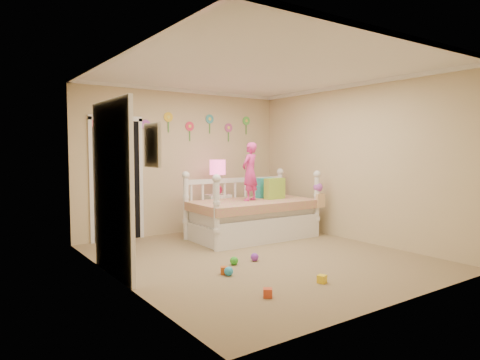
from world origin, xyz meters
TOP-DOWN VIEW (x-y plane):
  - floor at (0.00, 0.00)m, footprint 4.00×4.50m
  - ceiling at (0.00, 0.00)m, footprint 4.00×4.50m
  - back_wall at (0.00, 2.25)m, footprint 4.00×0.01m
  - left_wall at (-2.00, 0.00)m, footprint 0.01×4.50m
  - right_wall at (2.00, 0.00)m, footprint 0.01×4.50m
  - crown_molding at (0.00, 0.00)m, footprint 4.00×4.50m
  - daybed at (0.71, 1.10)m, footprint 2.17×1.20m
  - pillow_turquoise at (1.15, 1.32)m, footprint 0.37×0.16m
  - pillow_lime at (1.16, 1.05)m, footprint 0.39×0.16m
  - child at (0.65, 1.09)m, footprint 0.42×0.36m
  - nightstand at (0.46, 1.82)m, footprint 0.44×0.35m
  - table_lamp at (0.46, 1.82)m, footprint 0.29×0.29m
  - closet_doorway at (-1.25, 2.23)m, footprint 0.90×0.04m
  - flower_decals at (-0.09, 2.24)m, footprint 3.40×0.02m
  - mirror_closet at (-1.96, 0.30)m, footprint 0.07×1.30m
  - wall_picture at (-1.97, -0.90)m, footprint 0.05×0.34m
  - hanging_bag at (1.74, 0.55)m, footprint 0.20×0.16m
  - toy_scatter at (-0.54, -0.73)m, footprint 0.85×1.33m

SIDE VIEW (x-z plane):
  - floor at x=0.00m, z-range -0.01..0.01m
  - toy_scatter at x=-0.54m, z-range 0.00..0.11m
  - nightstand at x=0.46m, z-range 0.00..0.70m
  - daybed at x=0.71m, z-range 0.00..1.17m
  - hanging_bag at x=1.74m, z-range 0.53..0.89m
  - pillow_turquoise at x=1.15m, z-range 0.65..1.00m
  - pillow_lime at x=1.16m, z-range 0.65..1.01m
  - closet_doorway at x=-1.25m, z-range 0.00..2.07m
  - mirror_closet at x=-1.96m, z-range 0.00..2.10m
  - table_lamp at x=0.46m, z-range 0.80..1.43m
  - child at x=0.65m, z-range 0.65..1.63m
  - back_wall at x=0.00m, z-range 0.00..2.60m
  - left_wall at x=-2.00m, z-range 0.00..2.60m
  - right_wall at x=2.00m, z-range 0.00..2.60m
  - wall_picture at x=-1.97m, z-range 1.34..1.76m
  - flower_decals at x=-0.09m, z-range 1.69..2.19m
  - crown_molding at x=0.00m, z-range 2.54..2.60m
  - ceiling at x=0.00m, z-range 2.60..2.60m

